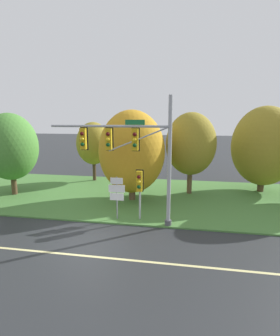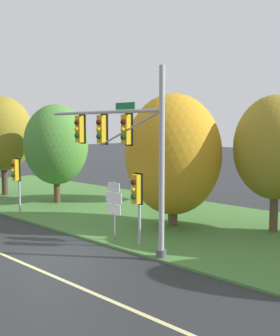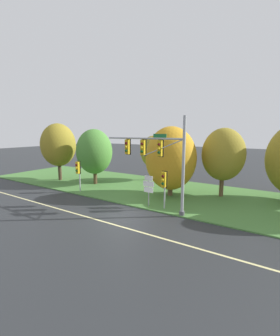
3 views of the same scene
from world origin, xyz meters
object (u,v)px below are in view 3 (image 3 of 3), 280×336
object	(u,v)px
traffic_signal_mast	(158,155)
tree_behind_signpost	(153,152)
tree_mid_verge	(171,158)
tree_nearest_road	(58,145)
route_sign_post	(149,186)
tree_left_of_mast	(94,152)
tree_tall_centre	(223,155)
pedestrian_signal_further_along	(164,182)
pedestrian_signal_near_kerb	(78,170)

from	to	relation	value
traffic_signal_mast	tree_behind_signpost	distance (m)	11.34
tree_behind_signpost	tree_mid_verge	size ratio (longest dim) A/B	0.85
tree_behind_signpost	tree_nearest_road	bearing A→B (deg)	-147.27
route_sign_post	tree_nearest_road	world-z (taller)	tree_nearest_road
traffic_signal_mast	route_sign_post	distance (m)	2.94
traffic_signal_mast	tree_nearest_road	size ratio (longest dim) A/B	1.02
tree_left_of_mast	tree_tall_centre	bearing A→B (deg)	11.08
pedestrian_signal_further_along	tree_tall_centre	size ratio (longest dim) A/B	0.47
route_sign_post	tree_behind_signpost	bearing A→B (deg)	117.25
traffic_signal_mast	tree_nearest_road	bearing A→B (deg)	168.72
pedestrian_signal_further_along	tree_mid_verge	world-z (taller)	tree_mid_verge
pedestrian_signal_near_kerb	tree_nearest_road	distance (m)	7.32
pedestrian_signal_near_kerb	tree_tall_centre	bearing A→B (deg)	26.04
traffic_signal_mast	tree_behind_signpost	bearing A→B (deg)	120.91
tree_nearest_road	tree_left_of_mast	world-z (taller)	tree_nearest_road
tree_nearest_road	tree_behind_signpost	bearing A→B (deg)	32.73
pedestrian_signal_near_kerb	pedestrian_signal_further_along	size ratio (longest dim) A/B	1.03
tree_left_of_mast	tree_mid_verge	xyz separation A→B (m)	(9.69, 0.33, -0.21)
pedestrian_signal_further_along	tree_tall_centre	world-z (taller)	tree_tall_centre
tree_mid_verge	tree_left_of_mast	bearing A→B (deg)	-178.05
tree_nearest_road	tree_left_of_mast	size ratio (longest dim) A/B	1.11
traffic_signal_mast	route_sign_post	size ratio (longest dim) A/B	2.77
tree_behind_signpost	route_sign_post	bearing A→B (deg)	-62.75
route_sign_post	traffic_signal_mast	bearing A→B (deg)	-22.33
traffic_signal_mast	tree_behind_signpost	size ratio (longest dim) A/B	1.29
traffic_signal_mast	tree_mid_verge	world-z (taller)	traffic_signal_mast
pedestrian_signal_near_kerb	tree_mid_verge	size ratio (longest dim) A/B	0.48
pedestrian_signal_further_along	tree_nearest_road	distance (m)	16.70
pedestrian_signal_near_kerb	tree_tall_centre	size ratio (longest dim) A/B	0.49
tree_left_of_mast	tree_tall_centre	size ratio (longest dim) A/B	0.99
pedestrian_signal_near_kerb	tree_left_of_mast	xyz separation A→B (m)	(-1.09, 3.56, 1.52)
traffic_signal_mast	pedestrian_signal_further_along	size ratio (longest dim) A/B	2.36
pedestrian_signal_further_along	route_sign_post	distance (m)	1.50
pedestrian_signal_further_along	tree_tall_centre	bearing A→B (deg)	64.49
pedestrian_signal_further_along	pedestrian_signal_near_kerb	bearing A→B (deg)	179.77
pedestrian_signal_near_kerb	tree_tall_centre	xyz separation A→B (m)	(12.89, 6.30, 1.72)
traffic_signal_mast	tree_tall_centre	bearing A→B (deg)	63.54
pedestrian_signal_near_kerb	pedestrian_signal_further_along	xyz separation A→B (m)	(9.86, -0.04, -0.08)
traffic_signal_mast	tree_mid_verge	xyz separation A→B (m)	(-0.91, 4.39, -0.77)
pedestrian_signal_further_along	tree_nearest_road	bearing A→B (deg)	170.52
pedestrian_signal_further_along	tree_behind_signpost	xyz separation A→B (m)	(-6.17, 9.25, 1.38)
tree_left_of_mast	tree_mid_verge	bearing A→B (deg)	1.95
pedestrian_signal_further_along	tree_tall_centre	xyz separation A→B (m)	(3.02, 6.34, 1.79)
tree_left_of_mast	tree_mid_verge	distance (m)	9.70
pedestrian_signal_near_kerb	route_sign_post	size ratio (longest dim) A/B	1.21
tree_left_of_mast	route_sign_post	bearing A→B (deg)	-20.79
pedestrian_signal_further_along	tree_left_of_mast	xyz separation A→B (m)	(-10.96, 3.60, 1.59)
traffic_signal_mast	tree_left_of_mast	size ratio (longest dim) A/B	1.13
pedestrian_signal_near_kerb	tree_behind_signpost	bearing A→B (deg)	68.16
route_sign_post	tree_mid_verge	world-z (taller)	tree_mid_verge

